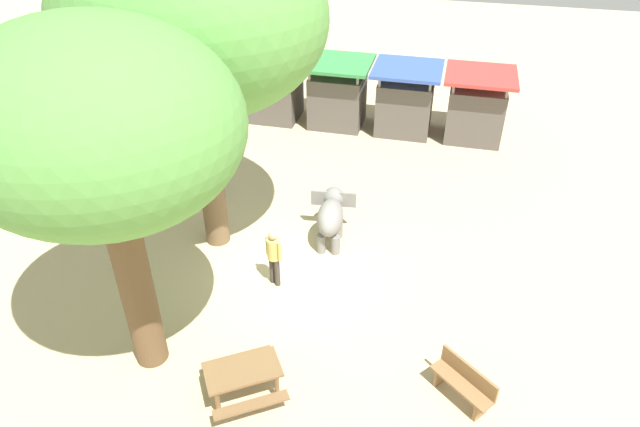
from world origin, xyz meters
name	(u,v)px	position (x,y,z in m)	size (l,w,h in m)	color
ground_plane	(291,273)	(0.00, 0.00, 0.00)	(60.00, 60.00, 0.00)	tan
elephant	(331,215)	(0.68, 1.67, 0.85)	(1.29, 1.92, 1.33)	slate
person_handler	(274,254)	(-0.29, -0.48, 0.95)	(0.46, 0.32, 1.62)	#3F3833
shade_tree_main	(191,20)	(-2.42, 0.91, 6.14)	(6.26, 5.74, 8.41)	brown
shade_tree_secondary	(97,128)	(-2.19, -3.47, 5.55)	(5.07, 4.64, 7.43)	brown
wooden_bench	(464,382)	(4.48, -2.96, 0.47)	(1.34, 1.20, 0.88)	olive
picnic_table_near	(243,376)	(0.16, -3.96, 0.59)	(2.07, 2.06, 0.78)	brown
market_stall_orange	(273,90)	(-3.38, 9.20, 1.14)	(2.50, 2.50, 2.52)	#59514C
market_stall_green	(337,96)	(-0.78, 9.20, 1.14)	(2.50, 2.50, 2.52)	#59514C
market_stall_blue	(405,103)	(1.82, 9.20, 1.14)	(2.50, 2.50, 2.52)	#59514C
market_stall_red	(476,110)	(4.42, 9.20, 1.14)	(2.50, 2.50, 2.52)	#59514C
feed_bucket	(277,250)	(-0.60, 0.66, 0.16)	(0.36, 0.36, 0.32)	gray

